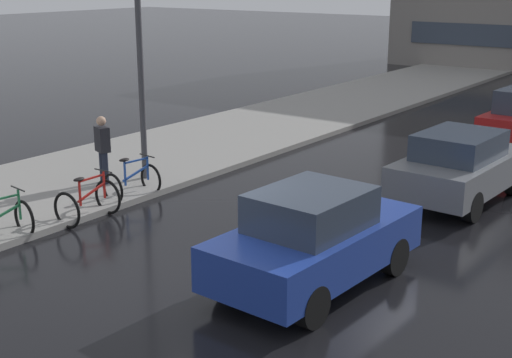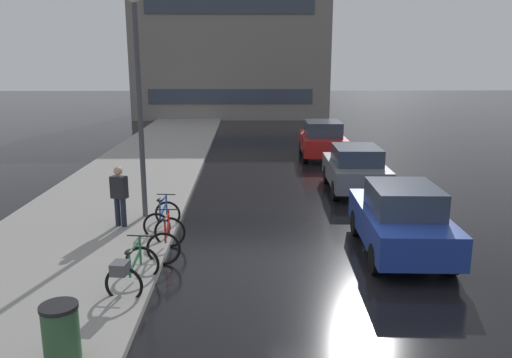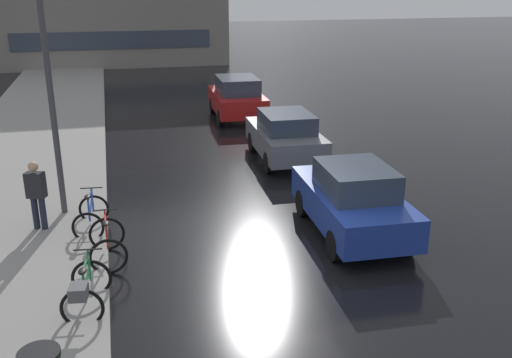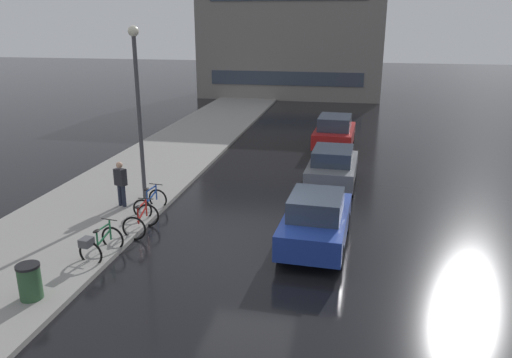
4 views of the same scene
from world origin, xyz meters
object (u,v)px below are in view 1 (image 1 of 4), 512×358
(car_blue, at_px, (315,239))
(streetlamp, at_px, (139,24))
(bicycle_second, at_px, (88,202))
(pedestrian, at_px, (103,148))
(car_grey, at_px, (460,166))
(bicycle_third, at_px, (132,182))

(car_blue, relative_size, streetlamp, 0.64)
(bicycle_second, bearing_deg, pedestrian, 129.83)
(car_blue, distance_m, car_grey, 5.69)
(car_blue, bearing_deg, bicycle_second, -179.44)
(bicycle_second, distance_m, car_blue, 5.34)
(bicycle_second, bearing_deg, car_blue, 0.56)
(bicycle_second, relative_size, car_blue, 0.29)
(bicycle_third, bearing_deg, car_blue, -14.96)
(bicycle_third, distance_m, streetlamp, 3.58)
(pedestrian, bearing_deg, bicycle_third, -9.04)
(bicycle_third, distance_m, car_blue, 5.89)
(bicycle_third, relative_size, pedestrian, 0.69)
(bicycle_second, distance_m, bicycle_third, 1.61)
(pedestrian, distance_m, streetlamp, 2.95)
(bicycle_third, distance_m, pedestrian, 1.26)
(car_blue, height_order, car_grey, car_blue)
(bicycle_second, xyz_separation_m, pedestrian, (-1.45, 1.74, 0.56))
(bicycle_third, xyz_separation_m, pedestrian, (-1.10, 0.18, 0.58))
(bicycle_second, xyz_separation_m, car_blue, (5.33, 0.05, 0.40))
(car_blue, xyz_separation_m, car_grey, (0.19, 5.69, -0.01))
(bicycle_third, height_order, streetlamp, streetlamp)
(bicycle_second, relative_size, bicycle_third, 0.98)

